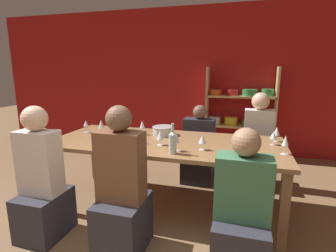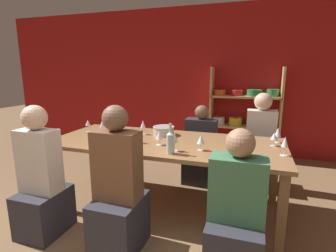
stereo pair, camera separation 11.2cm
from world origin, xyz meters
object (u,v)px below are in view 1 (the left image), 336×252
Objects in this scene: wine_bottle_green at (173,142)px; person_far_b at (257,151)px; wine_glass_empty_b at (202,139)px; person_near_c at (42,189)px; wine_glass_empty_d at (285,141)px; wine_glass_red_c at (176,138)px; person_near_a at (241,224)px; person_far_a at (199,153)px; wine_glass_red_b at (101,125)px; wine_glass_white_a at (273,136)px; wine_glass_red_a at (86,124)px; shelf_unit at (239,122)px; wine_glass_empty_c at (138,132)px; person_near_b at (122,199)px; wine_glass_white_b at (160,135)px; wine_glass_empty_f at (142,125)px; dining_table at (166,148)px; wine_glass_empty_e at (277,131)px; cell_phone at (114,148)px; mixing_bowl at (163,130)px; wine_glass_empty_a at (99,133)px.

person_far_b is at bearing 57.38° from wine_bottle_green.
person_near_c is (-1.38, -0.64, -0.41)m from wine_glass_empty_b.
wine_glass_empty_d is 1.02m from wine_glass_red_c.
person_near_a is 1.08× the size of person_far_a.
wine_glass_red_c is at bearing -20.88° from wine_glass_red_b.
wine_bottle_green reaches higher than wine_glass_white_a.
wine_glass_red_a is 2.30m from wine_glass_empty_d.
person_near_c is at bearing -153.80° from wine_glass_white_a.
shelf_unit is 2.73m from wine_glass_red_a.
wine_glass_red_b is at bearing -177.50° from wine_glass_white_a.
wine_glass_empty_c reaches higher than wine_glass_red_a.
wine_glass_empty_d is at bearing 27.43° from person_near_b.
wine_glass_white_b is 0.51m from wine_glass_empty_f.
wine_bottle_green is 1.36m from person_far_a.
dining_table is 1.99× the size of person_near_b.
wine_glass_white_a is at bearing 31.64° from wine_bottle_green.
wine_glass_empty_e is at bearing 6.53° from wine_glass_red_b.
wine_glass_white_b reaches higher than cell_phone.
wine_glass_red_a is at bearing 173.59° from wine_glass_empty_d.
wine_glass_white_b is 0.79m from person_near_b.
wine_glass_empty_d reaches higher than wine_glass_white_a.
person_near_b reaches higher than cell_phone.
wine_bottle_green is at bearing -28.44° from wine_glass_empty_c.
wine_glass_red_c is at bearing -156.92° from wine_glass_empty_b.
wine_glass_empty_b is (0.25, 0.19, -0.01)m from wine_bottle_green.
wine_glass_white_b is (-0.45, 0.05, -0.00)m from wine_glass_empty_b.
person_near_a reaches higher than wine_glass_white_a.
wine_glass_empty_f is at bearing 138.22° from person_near_a.
wine_glass_red_c is (0.46, -0.15, 0.00)m from wine_glass_empty_c.
dining_table is 1.29m from person_near_c.
mixing_bowl is 1.73× the size of wine_glass_empty_b.
wine_glass_empty_b is 0.98× the size of wine_glass_white_b.
person_near_a is (0.95, -1.12, -0.41)m from mixing_bowl.
cell_phone is (-0.63, -0.09, -0.12)m from wine_glass_red_c.
wine_glass_empty_d is at bearing -6.62° from dining_table.
wine_glass_empty_f is at bearing 47.35° from person_far_a.
wine_glass_empty_f is (-0.25, -0.05, 0.06)m from mixing_bowl.
person_far_a is at bearing 88.24° from wine_glass_red_c.
wine_glass_empty_c is 0.97× the size of wine_glass_empty_d.
wine_glass_red_c is at bearing -147.04° from wine_glass_empty_e.
person_near_c reaches higher than wine_glass_red_c.
wine_bottle_green is 1.29m from person_near_c.
person_far_a reaches higher than wine_glass_red_a.
person_near_c is (0.14, -0.97, -0.42)m from wine_glass_red_a.
wine_glass_red_c reaches higher than wine_glass_empty_c.
wine_glass_empty_a is 0.41m from wine_glass_red_b.
person_far_b is at bearing 26.34° from wine_glass_empty_f.
cell_phone is 1.39m from person_near_a.
wine_glass_red_b is at bearing 174.40° from dining_table.
person_near_b is at bearing -56.10° from cell_phone.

